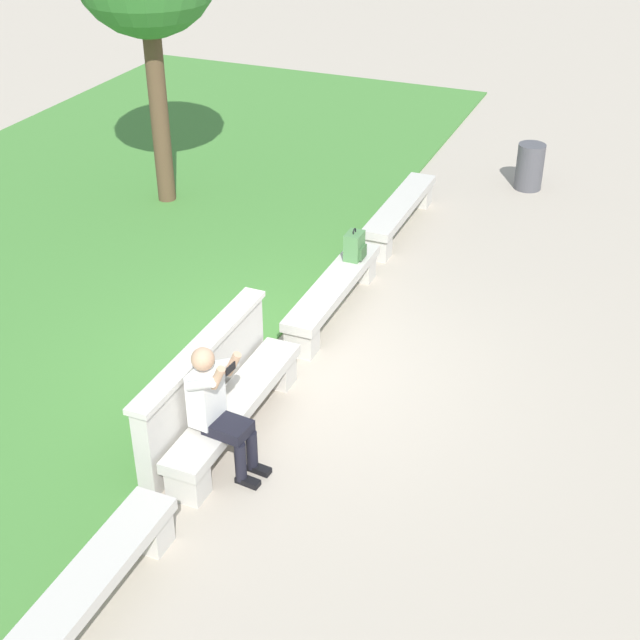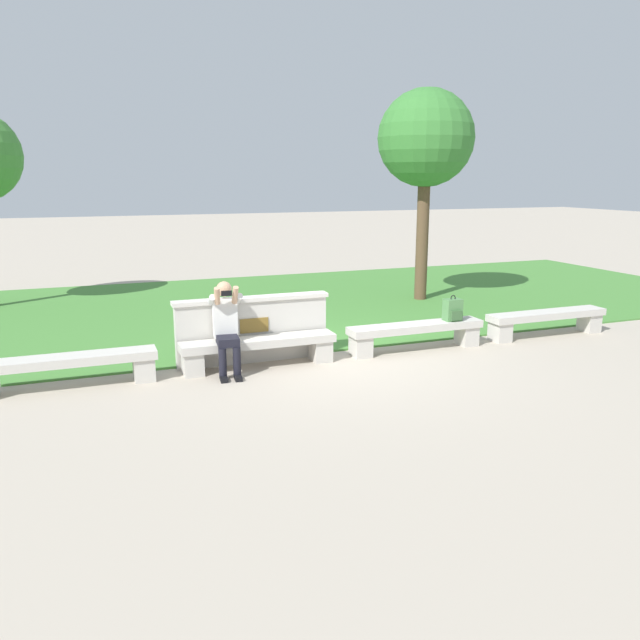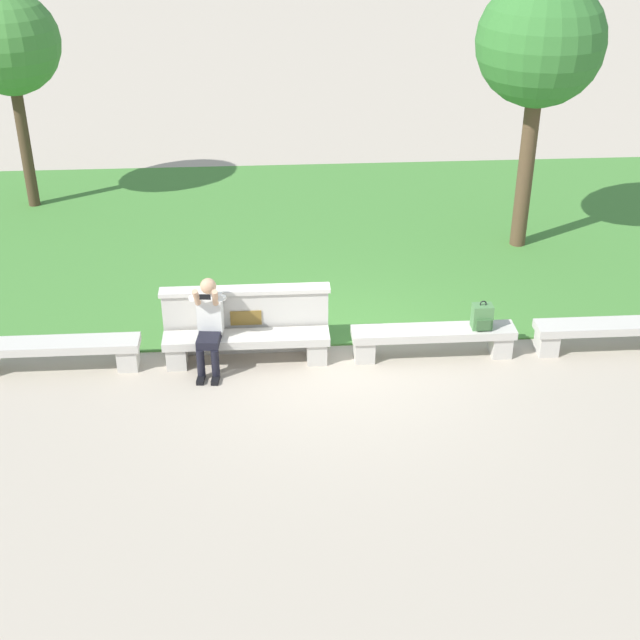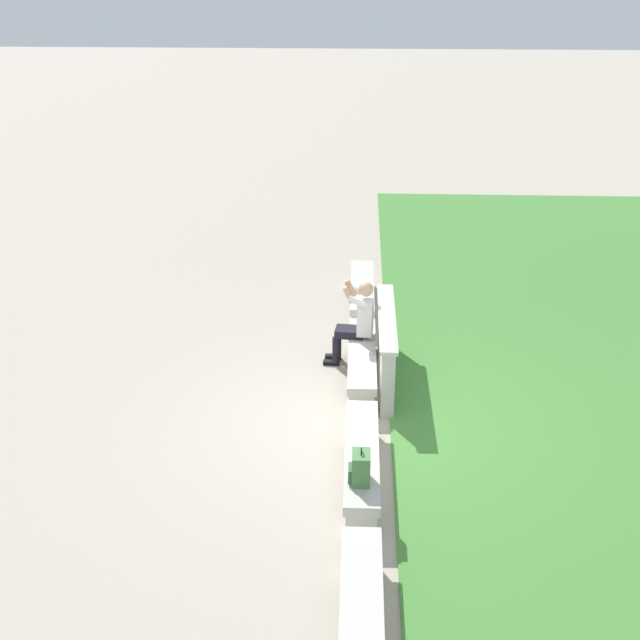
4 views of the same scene
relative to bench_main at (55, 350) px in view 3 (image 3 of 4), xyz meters
The scene contains 11 objects.
ground_plane 3.97m from the bench_main, ahead, with size 80.00×80.00×0.00m, color #B2A593.
grass_strip 5.91m from the bench_main, 47.87° to the left, with size 22.25×8.00×0.03m, color #478438.
bench_main is the anchor object (origin of this frame).
bench_near 2.64m from the bench_main, ahead, with size 2.32×0.40×0.45m.
bench_mid 5.28m from the bench_main, ahead, with size 2.32×0.40×0.45m.
bench_far 7.92m from the bench_main, ahead, with size 2.32×0.40×0.45m.
backrest_wall_with_plaque 2.67m from the bench_main, ahead, with size 2.39×0.24×1.01m.
person_photographer 2.19m from the bench_main, ahead, with size 0.50×0.75×1.32m.
backpack 5.96m from the bench_main, ahead, with size 0.28×0.24×0.43m.
tree_behind_wall 9.00m from the bench_main, 26.48° to the left, with size 2.11×2.11×4.66m.
tree_left_background 7.10m from the bench_main, 104.58° to the left, with size 1.91×1.91×4.15m.
Camera 3 is at (-1.02, -10.80, 6.62)m, focal length 50.00 mm.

